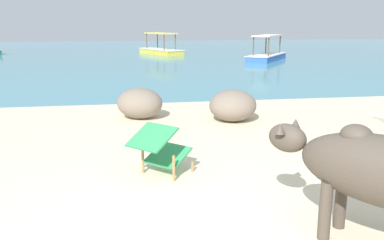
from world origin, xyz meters
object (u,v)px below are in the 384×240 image
at_px(cow, 378,171).
at_px(boat_blue, 267,55).
at_px(deck_chair_far, 160,148).
at_px(deck_chair_near, 384,137).
at_px(boat_yellow, 161,50).

relative_size(cow, boat_blue, 0.49).
bearing_deg(deck_chair_far, cow, -96.31).
relative_size(cow, deck_chair_far, 1.97).
xyz_separation_m(deck_chair_far, boat_blue, (6.83, 15.63, -0.13)).
height_order(deck_chair_near, boat_blue, boat_blue).
bearing_deg(boat_yellow, deck_chair_far, -29.78).
bearing_deg(cow, deck_chair_far, 3.24).
bearing_deg(boat_yellow, boat_blue, 21.55).
relative_size(boat_blue, boat_yellow, 0.96).
bearing_deg(deck_chair_near, boat_blue, -118.76).
xyz_separation_m(cow, boat_yellow, (-0.00, 22.54, -0.48)).
bearing_deg(boat_blue, deck_chair_far, -168.20).
bearing_deg(boat_blue, deck_chair_near, -157.70).
height_order(boat_blue, boat_yellow, same).
relative_size(cow, deck_chair_near, 2.05).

